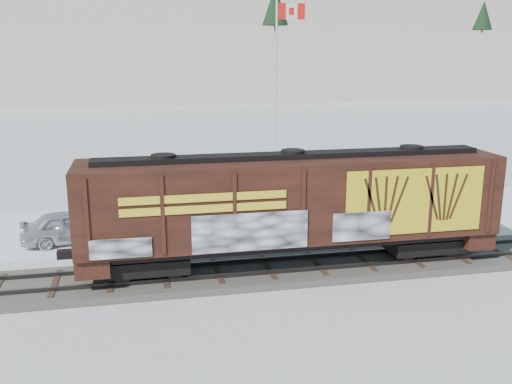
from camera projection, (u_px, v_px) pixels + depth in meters
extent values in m
plane|color=white|center=(268.00, 274.00, 22.50)|extent=(500.00, 500.00, 0.00)
cube|color=#59544C|center=(268.00, 270.00, 22.47)|extent=(50.00, 3.40, 0.28)
cube|color=#33302D|center=(272.00, 272.00, 21.73)|extent=(50.00, 0.10, 0.15)
cube|color=#33302D|center=(264.00, 259.00, 23.10)|extent=(50.00, 0.10, 0.15)
cube|color=white|center=(235.00, 220.00, 29.63)|extent=(40.00, 8.00, 0.03)
cube|color=white|center=(160.00, 66.00, 111.42)|extent=(360.00, 40.00, 12.00)
cube|color=white|center=(153.00, 38.00, 138.52)|extent=(360.00, 40.00, 24.00)
cube|color=white|center=(149.00, 22.00, 170.50)|extent=(360.00, 50.00, 35.00)
cone|color=black|center=(275.00, 5.00, 108.33)|extent=(5.04, 5.04, 7.38)
cone|color=black|center=(483.00, 15.00, 123.74)|extent=(4.20, 4.20, 6.15)
cube|color=black|center=(148.00, 261.00, 21.38)|extent=(3.00, 2.00, 0.90)
cube|color=black|center=(421.00, 242.00, 23.58)|extent=(3.00, 2.00, 0.90)
cylinder|color=black|center=(122.00, 271.00, 20.45)|extent=(0.90, 0.12, 0.90)
cube|color=black|center=(291.00, 238.00, 22.35)|extent=(16.18, 2.40, 0.25)
cube|color=#3D1910|center=(292.00, 197.00, 21.96)|extent=(16.18, 3.00, 3.08)
cube|color=black|center=(293.00, 155.00, 21.57)|extent=(14.88, 0.90, 0.20)
cube|color=gold|center=(415.00, 201.00, 21.36)|extent=(5.50, 0.03, 2.50)
cube|color=gold|center=(205.00, 203.00, 19.71)|extent=(5.82, 0.02, 0.70)
cube|color=white|center=(251.00, 232.00, 20.29)|extent=(4.21, 0.03, 1.40)
cylinder|color=silver|center=(275.00, 181.00, 38.39)|extent=(0.90, 0.90, 0.20)
cylinder|color=silver|center=(276.00, 94.00, 37.02)|extent=(0.14, 0.14, 11.74)
cube|color=red|center=(282.00, 11.00, 35.86)|extent=(0.50, 0.07, 1.00)
cube|color=white|center=(291.00, 11.00, 35.98)|extent=(0.70, 0.09, 1.00)
cube|color=red|center=(301.00, 11.00, 36.11)|extent=(0.50, 0.07, 1.00)
imported|color=silver|center=(72.00, 226.00, 26.02)|extent=(4.70, 2.57, 1.51)
imported|color=silver|center=(256.00, 210.00, 28.63)|extent=(4.85, 1.81, 1.58)
imported|color=black|center=(268.00, 214.00, 28.50)|extent=(4.61, 2.56, 1.26)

